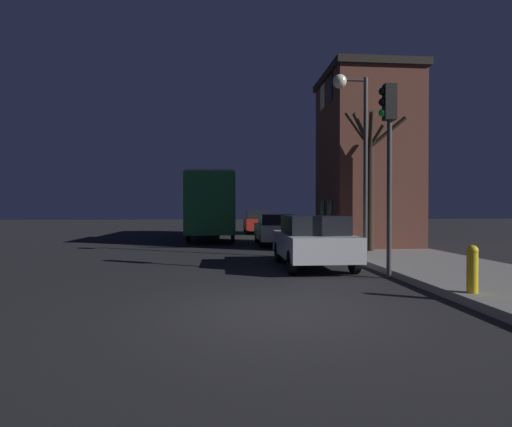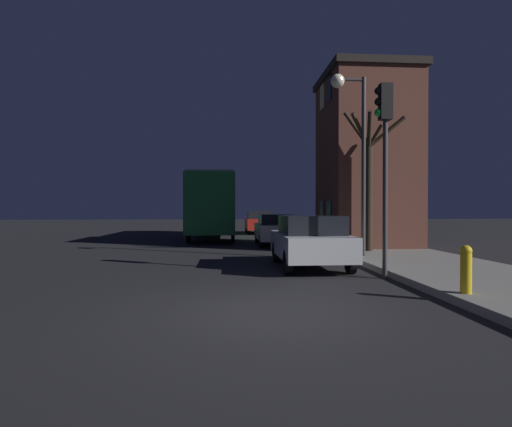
{
  "view_description": "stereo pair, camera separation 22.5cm",
  "coord_description": "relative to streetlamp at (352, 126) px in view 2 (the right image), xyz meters",
  "views": [
    {
      "loc": [
        -0.99,
        -6.74,
        1.75
      ],
      "look_at": [
        0.74,
        13.57,
        1.52
      ],
      "focal_mm": 28.0,
      "sensor_mm": 36.0,
      "label": 1
    },
    {
      "loc": [
        -0.76,
        -6.76,
        1.75
      ],
      "look_at": [
        0.74,
        13.57,
        1.52
      ],
      "focal_mm": 28.0,
      "sensor_mm": 36.0,
      "label": 2
    }
  ],
  "objects": [
    {
      "name": "bus",
      "position": [
        -5.02,
        11.15,
        -2.35
      ],
      "size": [
        2.51,
        10.25,
        3.68
      ],
      "color": "#1E6B33",
      "rests_on": "ground"
    },
    {
      "name": "streetlamp",
      "position": [
        0.0,
        0.0,
        0.0
      ],
      "size": [
        1.2,
        0.46,
        6.1
      ],
      "color": "#38383A",
      "rests_on": "sidewalk"
    },
    {
      "name": "car_near_lane",
      "position": [
        -1.71,
        -1.38,
        -3.72
      ],
      "size": [
        1.9,
        3.96,
        1.55
      ],
      "color": "#B7BABF",
      "rests_on": "ground"
    },
    {
      "name": "ground_plane",
      "position": [
        -3.43,
        -6.38,
        -4.53
      ],
      "size": [
        120.0,
        120.0,
        0.0
      ],
      "primitive_type": "plane",
      "color": "black"
    },
    {
      "name": "car_mid_lane",
      "position": [
        -1.84,
        6.15,
        -3.76
      ],
      "size": [
        1.74,
        3.95,
        1.49
      ],
      "color": "beige",
      "rests_on": "ground"
    },
    {
      "name": "car_far_lane",
      "position": [
        -1.88,
        15.12,
        -3.7
      ],
      "size": [
        1.87,
        4.09,
        1.6
      ],
      "color": "#B21E19",
      "rests_on": "ground"
    },
    {
      "name": "traffic_light",
      "position": [
        -0.25,
        -3.4,
        -1.06
      ],
      "size": [
        0.43,
        0.24,
        4.88
      ],
      "color": "#38383A",
      "rests_on": "ground"
    },
    {
      "name": "fire_hydrant",
      "position": [
        0.29,
        -5.99,
        -3.89
      ],
      "size": [
        0.21,
        0.21,
        0.91
      ],
      "color": "gold",
      "rests_on": "sidewalk"
    },
    {
      "name": "brick_building",
      "position": [
        1.93,
        4.05,
        -0.57
      ],
      "size": [
        3.83,
        4.25,
        7.56
      ],
      "color": "brown",
      "rests_on": "sidewalk"
    },
    {
      "name": "bare_tree",
      "position": [
        1.16,
        1.54,
        -1.69
      ],
      "size": [
        2.24,
        1.01,
        5.26
      ],
      "color": "#2D2319",
      "rests_on": "sidewalk"
    }
  ]
}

